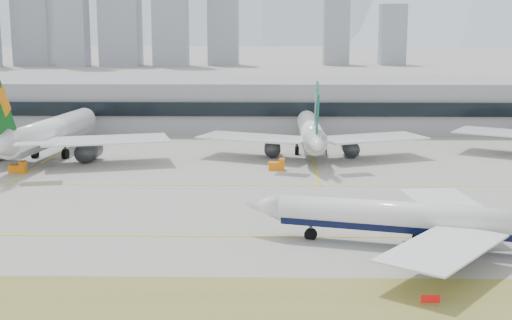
{
  "coord_description": "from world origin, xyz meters",
  "views": [
    {
      "loc": [
        12.29,
        -109.26,
        31.66
      ],
      "look_at": [
        9.77,
        18.0,
        7.5
      ],
      "focal_mm": 50.0,
      "sensor_mm": 36.0,
      "label": 1
    }
  ],
  "objects_px": {
    "taxiing_airliner": "(425,220)",
    "widebody_cathay": "(311,134)",
    "terminal": "(231,103)",
    "widebody_eva": "(47,134)"
  },
  "relations": [
    {
      "from": "taxiing_airliner",
      "to": "widebody_cathay",
      "type": "bearing_deg",
      "value": -65.65
    },
    {
      "from": "taxiing_airliner",
      "to": "terminal",
      "type": "distance_m",
      "value": 129.99
    },
    {
      "from": "taxiing_airliner",
      "to": "widebody_cathay",
      "type": "distance_m",
      "value": 75.47
    },
    {
      "from": "taxiing_airliner",
      "to": "widebody_eva",
      "type": "bearing_deg",
      "value": -27.03
    },
    {
      "from": "taxiing_airliner",
      "to": "widebody_eva",
      "type": "xyz_separation_m",
      "value": [
        -75.43,
        68.46,
        1.72
      ]
    },
    {
      "from": "taxiing_airliner",
      "to": "terminal",
      "type": "bearing_deg",
      "value": -59.42
    },
    {
      "from": "widebody_eva",
      "to": "terminal",
      "type": "height_order",
      "value": "widebody_eva"
    },
    {
      "from": "widebody_cathay",
      "to": "terminal",
      "type": "distance_m",
      "value": 55.57
    },
    {
      "from": "widebody_eva",
      "to": "terminal",
      "type": "relative_size",
      "value": 0.23
    },
    {
      "from": "widebody_cathay",
      "to": "terminal",
      "type": "height_order",
      "value": "widebody_cathay"
    }
  ]
}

